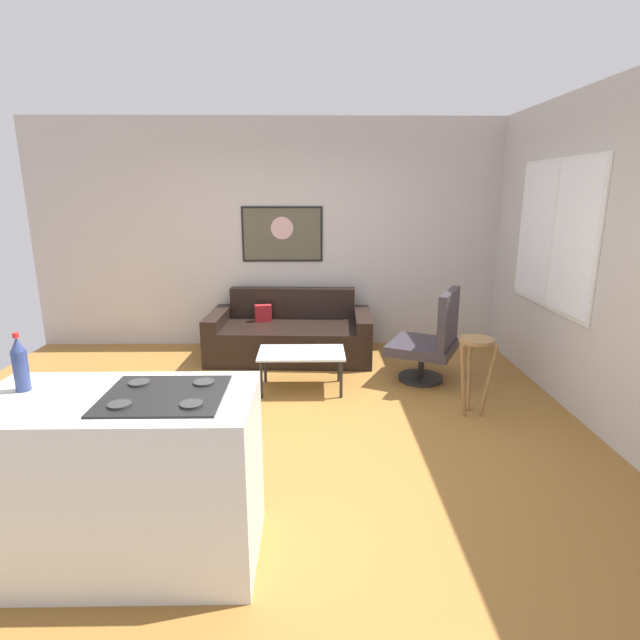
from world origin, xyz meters
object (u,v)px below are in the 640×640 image
armchair (431,340)px  wall_painting (282,234)px  coffee_table (301,355)px  bar_stool (475,358)px  couch (290,336)px  soda_bottle (20,365)px

armchair → wall_painting: 2.31m
coffee_table → bar_stool: bar_stool is taller
couch → bar_stool: couch is taller
coffee_table → bar_stool: (1.53, -0.60, 0.17)m
couch → armchair: 1.72m
coffee_table → couch: bearing=98.5°
armchair → soda_bottle: soda_bottle is taller
couch → soda_bottle: size_ratio=6.28×
armchair → wall_painting: (-1.59, 1.36, 0.97)m
coffee_table → soda_bottle: 2.75m
bar_stool → armchair: bearing=103.6°
bar_stool → soda_bottle: soda_bottle is taller
soda_bottle → wall_painting: wall_painting is taller
couch → coffee_table: couch is taller
couch → bar_stool: (1.68, -1.64, 0.27)m
soda_bottle → wall_painting: size_ratio=0.31×
couch → bar_stool: bearing=-44.3°
couch → armchair: bearing=-29.5°
couch → wall_painting: 1.27m
armchair → bar_stool: armchair is taller
armchair → soda_bottle: (-2.72, -2.47, 0.63)m
couch → coffee_table: bearing=-81.5°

